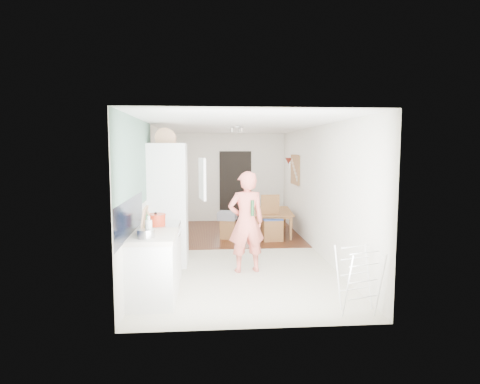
{
  "coord_description": "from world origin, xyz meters",
  "views": [
    {
      "loc": [
        -0.54,
        -7.87,
        2.04
      ],
      "look_at": [
        0.08,
        0.2,
        1.19
      ],
      "focal_mm": 30.0,
      "sensor_mm": 36.0,
      "label": 1
    }
  ],
  "objects": [
    {
      "name": "chopping_boards",
      "position": [
        -1.41,
        -2.54,
        1.11
      ],
      "size": [
        0.11,
        0.28,
        0.37
      ],
      "primitive_type": null,
      "rotation": [
        0.0,
        0.0,
        -0.26
      ],
      "color": "tan",
      "rests_on": "worktop"
    },
    {
      "name": "sage_wall_panel",
      "position": [
        -1.59,
        -2.0,
        1.85
      ],
      "size": [
        0.02,
        3.0,
        1.3
      ],
      "primitive_type": "cube",
      "color": "slate",
      "rests_on": "room_shell"
    },
    {
      "name": "fridge_interior",
      "position": [
        -0.96,
        -0.78,
        1.55
      ],
      "size": [
        0.02,
        0.52,
        0.66
      ],
      "primitive_type": "cube",
      "color": "white",
      "rests_on": "room_shell"
    },
    {
      "name": "grey_drape",
      "position": [
        -0.13,
        1.21,
        0.54
      ],
      "size": [
        0.49,
        0.49,
        0.18
      ],
      "primitive_type": "cube",
      "rotation": [
        0.0,
        0.0,
        -0.24
      ],
      "color": "gray",
      "rests_on": "stool"
    },
    {
      "name": "dining_table",
      "position": [
        1.01,
        1.64,
        0.24
      ],
      "size": [
        0.9,
        1.45,
        0.49
      ],
      "primitive_type": "imported",
      "rotation": [
        0.0,
        0.0,
        1.48
      ],
      "color": "#915E2F",
      "rests_on": "floor"
    },
    {
      "name": "fridge_door",
      "position": [
        -0.66,
        -1.08,
        1.55
      ],
      "size": [
        0.14,
        0.56,
        0.7
      ],
      "primitive_type": "cube",
      "rotation": [
        0.0,
        0.0,
        -1.4
      ],
      "color": "white",
      "rests_on": "room_shell"
    },
    {
      "name": "person",
      "position": [
        0.07,
        -1.32,
        1.0
      ],
      "size": [
        0.8,
        0.59,
        1.99
      ],
      "primitive_type": "imported",
      "rotation": [
        0.0,
        0.0,
        3.3
      ],
      "color": "#E96D5E",
      "rests_on": "floor"
    },
    {
      "name": "stool",
      "position": [
        -0.12,
        1.21,
        0.22
      ],
      "size": [
        0.39,
        0.39,
        0.44
      ],
      "primitive_type": null,
      "rotation": [
        0.0,
        0.0,
        -0.16
      ],
      "color": "#915E2F",
      "rests_on": "floor"
    },
    {
      "name": "worktop",
      "position": [
        -1.3,
        -2.55,
        0.89
      ],
      "size": [
        0.62,
        0.92,
        0.06
      ],
      "primitive_type": "cube",
      "color": "beige",
      "rests_on": "room_shell"
    },
    {
      "name": "fridge_housing",
      "position": [
        -1.27,
        -0.78,
        1.07
      ],
      "size": [
        0.66,
        0.66,
        2.15
      ],
      "primitive_type": "cube",
      "color": "white",
      "rests_on": "room_shell"
    },
    {
      "name": "pepper_mill_back",
      "position": [
        -1.42,
        -2.14,
        1.02
      ],
      "size": [
        0.05,
        0.05,
        0.19
      ],
      "primitive_type": "cylinder",
      "rotation": [
        0.0,
        0.0,
        0.02
      ],
      "color": "tan",
      "rests_on": "worktop"
    },
    {
      "name": "dining_chair",
      "position": [
        0.86,
        0.94,
        0.51
      ],
      "size": [
        0.45,
        0.45,
        1.02
      ],
      "primitive_type": null,
      "rotation": [
        0.0,
        0.0,
        0.06
      ],
      "color": "#915E2F",
      "rests_on": "floor"
    },
    {
      "name": "bottle_b",
      "position": [
        -1.39,
        -2.48,
        1.05
      ],
      "size": [
        0.07,
        0.07,
        0.26
      ],
      "primitive_type": "cylinder",
      "rotation": [
        0.0,
        0.0,
        0.25
      ],
      "color": "#194420",
      "rests_on": "worktop"
    },
    {
      "name": "bread_bin",
      "position": [
        -1.29,
        -0.76,
        2.24
      ],
      "size": [
        0.39,
        0.38,
        0.19
      ],
      "primitive_type": null,
      "rotation": [
        0.0,
        0.0,
        0.11
      ],
      "color": "tan",
      "rests_on": "fridge_housing"
    },
    {
      "name": "bottle_c",
      "position": [
        -1.32,
        -2.71,
        1.03
      ],
      "size": [
        0.11,
        0.11,
        0.22
      ],
      "primitive_type": "cylinder",
      "rotation": [
        0.0,
        0.0,
        0.22
      ],
      "color": "silver",
      "rests_on": "worktop"
    },
    {
      "name": "bottle_a",
      "position": [
        -1.42,
        -2.32,
        1.05
      ],
      "size": [
        0.07,
        0.07,
        0.26
      ],
      "primitive_type": "cylinder",
      "rotation": [
        0.0,
        0.0,
        -0.17
      ],
      "color": "#194420",
      "rests_on": "worktop"
    },
    {
      "name": "room_shell",
      "position": [
        0.0,
        0.0,
        1.25
      ],
      "size": [
        3.2,
        7.0,
        2.5
      ],
      "primitive_type": null,
      "color": "silver",
      "rests_on": "ground"
    },
    {
      "name": "held_bottle",
      "position": [
        0.16,
        -1.43,
        1.09
      ],
      "size": [
        0.06,
        0.06,
        0.26
      ],
      "primitive_type": "cylinder",
      "color": "#194420",
      "rests_on": "person"
    },
    {
      "name": "range_cooker",
      "position": [
        -1.3,
        -1.8,
        0.44
      ],
      "size": [
        0.6,
        0.6,
        0.88
      ],
      "primitive_type": "cube",
      "color": "white",
      "rests_on": "room_shell"
    },
    {
      "name": "wall_sconce",
      "position": [
        1.54,
        2.55,
        1.75
      ],
      "size": [
        0.18,
        0.18,
        0.16
      ],
      "primitive_type": "cone",
      "color": "maroon",
      "rests_on": "room_shell"
    },
    {
      "name": "steel_pan",
      "position": [
        -1.35,
        -2.78,
        0.98
      ],
      "size": [
        0.25,
        0.25,
        0.11
      ],
      "primitive_type": "cylinder",
      "rotation": [
        0.0,
        0.0,
        0.14
      ],
      "color": "#BBBBBE",
      "rests_on": "worktop"
    },
    {
      "name": "doorway_recess",
      "position": [
        0.2,
        3.48,
        1.0
      ],
      "size": [
        0.9,
        0.04,
        2.0
      ],
      "primitive_type": "cube",
      "color": "black",
      "rests_on": "room_shell"
    },
    {
      "name": "pinboard",
      "position": [
        1.58,
        1.9,
        1.55
      ],
      "size": [
        0.03,
        0.9,
        0.7
      ],
      "primitive_type": "cube",
      "color": "tan",
      "rests_on": "room_shell"
    },
    {
      "name": "pepper_mill_front",
      "position": [
        -1.41,
        -2.2,
        1.02
      ],
      "size": [
        0.07,
        0.07,
        0.2
      ],
      "primitive_type": "cylinder",
      "rotation": [
        0.0,
        0.0,
        0.29
      ],
      "color": "tan",
      "rests_on": "worktop"
    },
    {
      "name": "cooker_top",
      "position": [
        -1.3,
        -1.8,
        0.9
      ],
      "size": [
        0.6,
        0.6,
        0.04
      ],
      "primitive_type": "cube",
      "color": "#BBBBBE",
      "rests_on": "room_shell"
    },
    {
      "name": "floor",
      "position": [
        0.0,
        0.0,
        0.0
      ],
      "size": [
        3.2,
        7.0,
        0.01
      ],
      "primitive_type": "cube",
      "color": "beige",
      "rests_on": "ground"
    },
    {
      "name": "red_casserole",
      "position": [
        -1.34,
        -1.92,
        1.01
      ],
      "size": [
        0.35,
        0.35,
        0.17
      ],
      "primitive_type": "cylinder",
      "rotation": [
        0.0,
        0.0,
        -0.23
      ],
      "color": "red",
      "rests_on": "cooker_top"
    },
    {
      "name": "base_cabinet",
      "position": [
        -1.3,
        -2.55,
        0.43
      ],
      "size": [
        0.6,
        0.9,
        0.86
      ],
      "primitive_type": "cube",
      "color": "white",
      "rests_on": "room_shell"
    },
    {
      "name": "tile_splashback",
      "position": [
        -1.59,
        -2.55,
        1.15
      ],
      "size": [
        0.02,
        1.9,
        0.5
      ],
      "primitive_type": "cube",
      "color": "black",
      "rests_on": "room_shell"
    },
    {
      "name": "drying_rack",
      "position": [
        1.31,
        -3.14,
        0.41
      ],
      "size": [
        0.52,
        0.5,
        0.83
      ],
      "primitive_type": null,
      "rotation": [
        0.0,
        0.0,
        0.31
      ],
      "color": "white",
      "rests_on": "floor"
    },
    {
      "name": "pinboard_frame",
      "position": [
        1.57,
        1.9,
        1.55
      ],
      "size": [
        0.0,
        0.94,
        0.74
      ],
      "primitive_type": "cube",
      "color": "#915E2F",
      "rests_on": "room_shell"
    },
    {
      "name": "wood_floor_overlay",
      "position": [
        0.0,
        1.85,
        0.01
      ],
      "size": [
        3.2,
        3.3,
        0.01
      ],
      "primitive_type": "cube",
      "color": "#502D11",
      "rests_on": "room_shell"
    }
  ]
}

